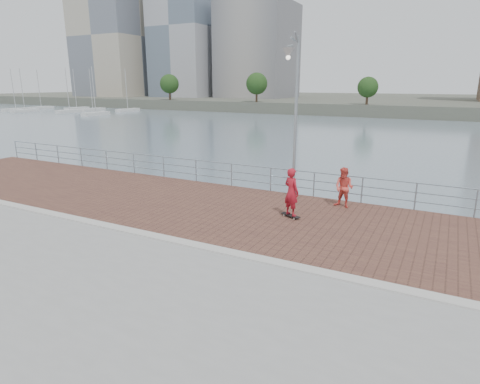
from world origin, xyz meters
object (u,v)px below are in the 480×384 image
at_px(skateboarder, 291,192).
at_px(bystander, 344,188).
at_px(guardrail, 292,179).
at_px(street_lamp, 293,90).

relative_size(skateboarder, bystander, 1.11).
bearing_deg(guardrail, skateboarder, -69.94).
bearing_deg(skateboarder, bystander, -98.92).
bearing_deg(guardrail, bystander, -20.49).
xyz_separation_m(guardrail, bystander, (2.55, -0.95, 0.13)).
relative_size(guardrail, skateboarder, 21.92).
relative_size(street_lamp, skateboarder, 3.62).
height_order(street_lamp, bystander, street_lamp).
bearing_deg(skateboarder, street_lamp, -43.87).
bearing_deg(street_lamp, bystander, 0.49).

